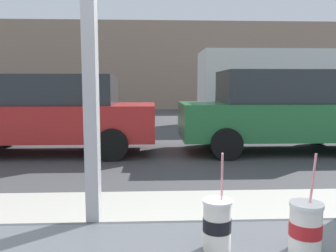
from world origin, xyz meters
TOP-DOWN VIEW (x-y plane):
  - ground_plane at (0.00, 8.00)m, footprint 60.00×60.00m
  - sidewalk_strip at (0.00, 1.60)m, footprint 16.00×2.80m
  - building_facade_far at (0.00, 21.20)m, footprint 28.00×1.20m
  - soda_cup_left at (0.70, -0.26)m, footprint 0.10×0.10m
  - soda_cup_right at (0.44, -0.21)m, footprint 0.09×0.09m
  - parked_car_red at (-1.88, 6.32)m, footprint 4.43×1.93m
  - parked_car_green at (3.01, 6.32)m, footprint 4.37×1.98m
  - box_truck at (5.21, 11.53)m, footprint 6.51×2.44m

SIDE VIEW (x-z plane):
  - ground_plane at x=0.00m, z-range 0.00..0.00m
  - sidewalk_strip at x=0.00m, z-range 0.00..0.13m
  - parked_car_red at x=-1.88m, z-range 0.02..1.71m
  - parked_car_green at x=3.01m, z-range 0.01..1.80m
  - soda_cup_right at x=0.44m, z-range 0.86..1.18m
  - soda_cup_left at x=0.70m, z-range 0.86..1.18m
  - box_truck at x=5.21m, z-range 0.15..2.89m
  - building_facade_far at x=0.00m, z-range 0.00..5.51m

